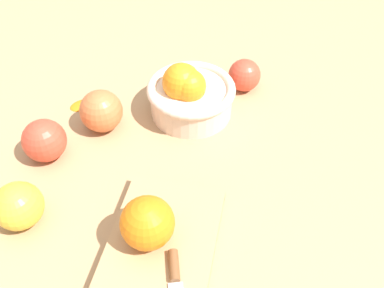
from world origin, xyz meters
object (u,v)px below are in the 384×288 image
Objects in this scene: apple_front_right at (19,206)px; orange_on_board at (147,223)px; apple_front_left at (101,111)px; apple_back_left at (244,75)px; cutting_board at (161,248)px; bowl at (190,94)px; apple_front_center at (44,141)px.

orange_on_board is at bearing 79.86° from apple_front_right.
orange_on_board is 0.28m from apple_front_left.
apple_front_right is at bearing -45.67° from apple_back_left.
cutting_board is 0.23m from apple_front_right.
apple_front_left is at bearing 159.01° from apple_front_right.
bowl is 2.23× the size of apple_front_center.
apple_front_center is 0.14m from apple_front_right.
apple_front_left is (-0.08, 0.09, 0.00)m from apple_front_center.
orange_on_board reaches higher than apple_front_left.
apple_front_left reaches higher than cutting_board.
bowl reaches higher than apple_back_left.
apple_front_center is at bearing -59.52° from apple_back_left.
apple_back_left is (-0.21, 0.36, -0.00)m from apple_front_center.
orange_on_board is 0.42m from apple_back_left.
bowl reaches higher than orange_on_board.
apple_back_left is (-0.35, 0.36, -0.00)m from apple_front_right.
bowl is 0.75× the size of cutting_board.
cutting_board is at bearing 78.14° from apple_front_right.
cutting_board is 0.30m from apple_front_left.
apple_front_center is 0.95× the size of apple_front_left.
apple_front_center is (-0.19, -0.22, 0.03)m from cutting_board.
cutting_board is 3.00× the size of apple_front_center.
bowl is 2.53× the size of apple_back_left.
bowl is 0.31m from orange_on_board.
bowl reaches higher than apple_front_left.
bowl is at bearing 175.31° from cutting_board.
apple_front_left is 1.19× the size of apple_back_left.
apple_front_right is 1.11× the size of apple_back_left.
apple_back_left is (-0.40, 0.14, 0.02)m from cutting_board.
orange_on_board is (-0.01, -0.02, 0.05)m from cutting_board.
bowl is at bearing -53.54° from apple_back_left.
apple_front_left reaches higher than apple_front_center.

